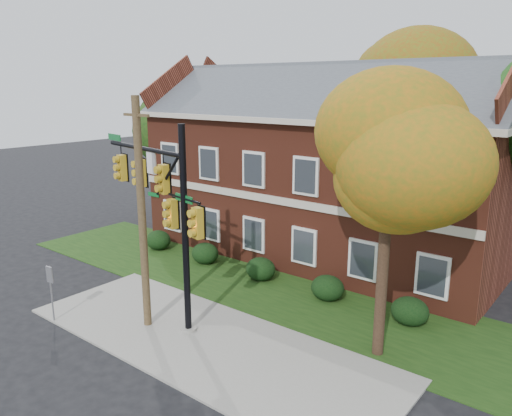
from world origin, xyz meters
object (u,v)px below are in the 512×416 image
Objects in this scene: tree_left_rear at (176,119)px; tree_far_rear at (413,82)px; traffic_signal at (164,201)px; hedge_far_left at (158,240)px; hedge_far_right at (410,311)px; tree_near_right at (396,154)px; sign_post at (51,285)px; hedge_right at (328,288)px; utility_pole at (142,215)px; apartment_building at (324,159)px; hedge_left at (205,253)px; hedge_center at (261,269)px.

tree_left_rear is 0.77× the size of tree_far_rear.
hedge_far_left is at bearing 152.99° from traffic_signal.
hedge_far_right is 6.77m from tree_near_right.
hedge_far_right is 13.31m from sign_post.
traffic_signal is at bearing -44.92° from tree_left_rear.
tree_near_right is 17.12m from tree_far_rear.
tree_near_right is at bearing -37.28° from hedge_right.
hedge_far_left is 1.00× the size of hedge_far_right.
hedge_far_left is at bearing 105.42° from sign_post.
hedge_far_left and hedge_far_right have the same top height.
tree_left_rear is at bearing 157.64° from tree_near_right.
utility_pole is (-1.84, -19.22, -4.62)m from tree_far_rear.
hedge_far_left is 14.00m from hedge_far_right.
apartment_building reaches higher than traffic_signal.
tree_far_rear reaches higher than hedge_left.
tree_left_rear is (-9.73, 4.14, 6.16)m from hedge_center.
sign_post is (0.00, -8.12, 0.98)m from hedge_left.
apartment_building reaches higher than hedge_far_right.
tree_near_right reaches higher than hedge_left.
hedge_far_left is at bearing 138.21° from utility_pole.
utility_pole is at bearing -123.13° from hedge_right.
hedge_right is 8.20m from utility_pole.
hedge_far_left is at bearing -56.58° from tree_left_rear.
hedge_far_left is at bearing 180.00° from hedge_far_right.
sign_post is (-10.50, -8.12, 0.98)m from hedge_far_right.
sign_post is (-10.72, -5.28, -5.17)m from tree_near_right.
hedge_right is (3.50, -5.25, -4.46)m from apartment_building.
utility_pole is (-0.19, -0.87, -0.39)m from traffic_signal.
apartment_building is at bearing 6.54° from tree_left_rear.
utility_pole is at bearing -94.66° from hedge_center.
tree_far_rear is at bearing 84.15° from hedge_center.
traffic_signal reaches higher than hedge_far_right.
hedge_far_right is (7.00, -5.25, -4.46)m from apartment_building.
tree_left_rear is at bearing 162.63° from hedge_right.
hedge_far_right is at bearing 0.00° from hedge_center.
tree_left_rear is at bearing 123.42° from hedge_far_left.
hedge_left is 7.76m from utility_pole.
apartment_building is 11.42m from utility_pole.
tree_left_rear is (-9.73, -1.12, 1.69)m from apartment_building.
hedge_right is at bearing 142.72° from tree_near_right.
hedge_right is at bearing 41.31° from sign_post.
apartment_building is 14.25m from sign_post.
apartment_building is 7.73m from hedge_left.
hedge_left is 9.69m from tree_left_rear.
hedge_far_right is at bearing 29.79° from sign_post.
hedge_right is 7.67m from traffic_signal.
hedge_far_left is 0.19× the size of traffic_signal.
tree_left_rear is (-16.73, 4.14, 6.16)m from hedge_far_right.
hedge_far_right is 18.30m from tree_left_rear.
sign_post is (-7.00, -8.12, 0.98)m from hedge_right.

